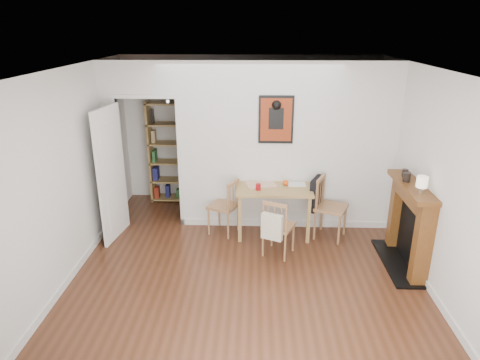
{
  "coord_description": "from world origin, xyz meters",
  "views": [
    {
      "loc": [
        0.09,
        -4.94,
        3.08
      ],
      "look_at": [
        -0.11,
        0.6,
        1.06
      ],
      "focal_mm": 32.0,
      "sensor_mm": 36.0,
      "label": 1
    }
  ],
  "objects_px": {
    "dining_table": "(274,193)",
    "notebook": "(297,184)",
    "red_glass": "(258,187)",
    "mantel_lamp": "(422,183)",
    "ceramic_jar_a": "(407,177)",
    "bookshelf": "(171,153)",
    "chair_right": "(330,207)",
    "chair_left": "(223,207)",
    "orange_fruit": "(286,183)",
    "chair_front": "(278,226)",
    "ceramic_jar_b": "(405,173)",
    "fireplace": "(410,223)"
  },
  "relations": [
    {
      "from": "chair_right",
      "to": "chair_front",
      "type": "bearing_deg",
      "value": -144.79
    },
    {
      "from": "fireplace",
      "to": "notebook",
      "type": "bearing_deg",
      "value": 146.16
    },
    {
      "from": "notebook",
      "to": "ceramic_jar_a",
      "type": "bearing_deg",
      "value": -32.87
    },
    {
      "from": "chair_front",
      "to": "chair_left",
      "type": "bearing_deg",
      "value": 141.34
    },
    {
      "from": "dining_table",
      "to": "chair_right",
      "type": "bearing_deg",
      "value": -6.1
    },
    {
      "from": "mantel_lamp",
      "to": "ceramic_jar_b",
      "type": "relative_size",
      "value": 2.13
    },
    {
      "from": "ceramic_jar_a",
      "to": "fireplace",
      "type": "bearing_deg",
      "value": -45.37
    },
    {
      "from": "bookshelf",
      "to": "ceramic_jar_b",
      "type": "distance_m",
      "value": 4.0
    },
    {
      "from": "bookshelf",
      "to": "orange_fruit",
      "type": "bearing_deg",
      "value": -31.68
    },
    {
      "from": "chair_left",
      "to": "orange_fruit",
      "type": "relative_size",
      "value": 10.56
    },
    {
      "from": "chair_front",
      "to": "ceramic_jar_a",
      "type": "relative_size",
      "value": 7.16
    },
    {
      "from": "chair_front",
      "to": "red_glass",
      "type": "xyz_separation_m",
      "value": [
        -0.28,
        0.52,
        0.39
      ]
    },
    {
      "from": "orange_fruit",
      "to": "notebook",
      "type": "relative_size",
      "value": 0.3
    },
    {
      "from": "fireplace",
      "to": "notebook",
      "type": "relative_size",
      "value": 4.59
    },
    {
      "from": "notebook",
      "to": "ceramic_jar_b",
      "type": "distance_m",
      "value": 1.58
    },
    {
      "from": "fireplace",
      "to": "red_glass",
      "type": "height_order",
      "value": "fireplace"
    },
    {
      "from": "bookshelf",
      "to": "orange_fruit",
      "type": "height_order",
      "value": "bookshelf"
    },
    {
      "from": "chair_left",
      "to": "chair_front",
      "type": "bearing_deg",
      "value": -38.66
    },
    {
      "from": "ceramic_jar_a",
      "to": "ceramic_jar_b",
      "type": "height_order",
      "value": "ceramic_jar_a"
    },
    {
      "from": "orange_fruit",
      "to": "ceramic_jar_b",
      "type": "relative_size",
      "value": 0.83
    },
    {
      "from": "bookshelf",
      "to": "chair_right",
      "type": "bearing_deg",
      "value": -27.66
    },
    {
      "from": "chair_left",
      "to": "red_glass",
      "type": "bearing_deg",
      "value": -14.27
    },
    {
      "from": "chair_front",
      "to": "ceramic_jar_a",
      "type": "distance_m",
      "value": 1.82
    },
    {
      "from": "red_glass",
      "to": "mantel_lamp",
      "type": "height_order",
      "value": "mantel_lamp"
    },
    {
      "from": "notebook",
      "to": "mantel_lamp",
      "type": "bearing_deg",
      "value": -42.85
    },
    {
      "from": "dining_table",
      "to": "ceramic_jar_b",
      "type": "bearing_deg",
      "value": -17.97
    },
    {
      "from": "red_glass",
      "to": "ceramic_jar_a",
      "type": "bearing_deg",
      "value": -17.82
    },
    {
      "from": "orange_fruit",
      "to": "ceramic_jar_b",
      "type": "distance_m",
      "value": 1.71
    },
    {
      "from": "chair_right",
      "to": "notebook",
      "type": "distance_m",
      "value": 0.6
    },
    {
      "from": "dining_table",
      "to": "ceramic_jar_a",
      "type": "relative_size",
      "value": 9.55
    },
    {
      "from": "fireplace",
      "to": "ceramic_jar_b",
      "type": "xyz_separation_m",
      "value": [
        -0.05,
        0.29,
        0.59
      ]
    },
    {
      "from": "dining_table",
      "to": "ceramic_jar_b",
      "type": "distance_m",
      "value": 1.88
    },
    {
      "from": "bookshelf",
      "to": "notebook",
      "type": "xyz_separation_m",
      "value": [
        2.16,
        -1.2,
        -0.13
      ]
    },
    {
      "from": "mantel_lamp",
      "to": "ceramic_jar_a",
      "type": "relative_size",
      "value": 1.8
    },
    {
      "from": "chair_left",
      "to": "orange_fruit",
      "type": "bearing_deg",
      "value": 4.57
    },
    {
      "from": "dining_table",
      "to": "notebook",
      "type": "distance_m",
      "value": 0.38
    },
    {
      "from": "chair_left",
      "to": "mantel_lamp",
      "type": "distance_m",
      "value": 2.87
    },
    {
      "from": "orange_fruit",
      "to": "notebook",
      "type": "distance_m",
      "value": 0.18
    },
    {
      "from": "chair_right",
      "to": "ceramic_jar_b",
      "type": "height_order",
      "value": "ceramic_jar_b"
    },
    {
      "from": "chair_right",
      "to": "orange_fruit",
      "type": "relative_size",
      "value": 11.51
    },
    {
      "from": "chair_front",
      "to": "red_glass",
      "type": "relative_size",
      "value": 8.75
    },
    {
      "from": "red_glass",
      "to": "notebook",
      "type": "distance_m",
      "value": 0.64
    },
    {
      "from": "notebook",
      "to": "ceramic_jar_b",
      "type": "height_order",
      "value": "ceramic_jar_b"
    },
    {
      "from": "chair_front",
      "to": "mantel_lamp",
      "type": "bearing_deg",
      "value": -16.95
    },
    {
      "from": "red_glass",
      "to": "chair_left",
      "type": "bearing_deg",
      "value": 165.73
    },
    {
      "from": "dining_table",
      "to": "chair_left",
      "type": "height_order",
      "value": "chair_left"
    },
    {
      "from": "notebook",
      "to": "ceramic_jar_b",
      "type": "bearing_deg",
      "value": -25.77
    },
    {
      "from": "chair_front",
      "to": "red_glass",
      "type": "distance_m",
      "value": 0.71
    },
    {
      "from": "chair_front",
      "to": "dining_table",
      "type": "bearing_deg",
      "value": 93.81
    },
    {
      "from": "dining_table",
      "to": "notebook",
      "type": "height_order",
      "value": "notebook"
    }
  ]
}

